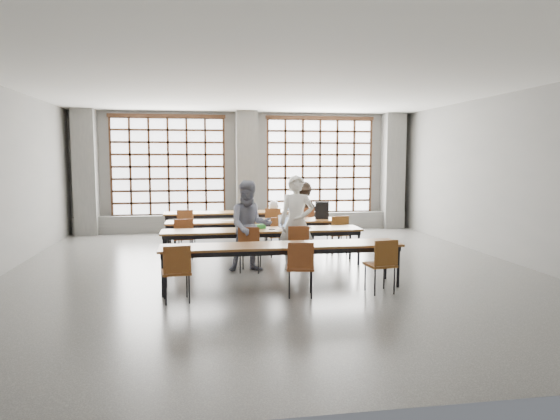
% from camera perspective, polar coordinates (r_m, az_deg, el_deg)
% --- Properties ---
extents(floor, '(11.00, 11.00, 0.00)m').
position_cam_1_polar(floor, '(9.72, -0.92, -6.83)').
color(floor, '#51514E').
rests_on(floor, ground).
extents(ceiling, '(11.00, 11.00, 0.00)m').
position_cam_1_polar(ceiling, '(9.57, -0.96, 14.05)').
color(ceiling, silver).
rests_on(ceiling, floor).
extents(wall_back, '(10.00, 0.00, 10.00)m').
position_cam_1_polar(wall_back, '(14.95, -3.94, 4.42)').
color(wall_back, slate).
rests_on(wall_back, floor).
extents(wall_front, '(10.00, 0.00, 10.00)m').
position_cam_1_polar(wall_front, '(4.13, 9.94, 0.22)').
color(wall_front, slate).
rests_on(wall_front, floor).
extents(wall_right, '(0.00, 11.00, 11.00)m').
position_cam_1_polar(wall_right, '(11.33, 25.00, 3.37)').
color(wall_right, slate).
rests_on(wall_right, floor).
extents(column_left, '(0.60, 0.55, 3.50)m').
position_cam_1_polar(column_left, '(14.95, -21.33, 4.02)').
color(column_left, '#5B5B59').
rests_on(column_left, floor).
extents(column_mid, '(0.60, 0.55, 3.50)m').
position_cam_1_polar(column_mid, '(14.67, -3.84, 4.39)').
color(column_mid, '#5B5B59').
rests_on(column_mid, floor).
extents(column_right, '(0.60, 0.55, 3.50)m').
position_cam_1_polar(column_right, '(15.74, 12.75, 4.36)').
color(column_right, '#5B5B59').
rests_on(column_right, floor).
extents(window_left, '(3.32, 0.12, 3.00)m').
position_cam_1_polar(window_left, '(14.84, -12.63, 4.85)').
color(window_left, white).
rests_on(window_left, wall_back).
extents(window_right, '(3.32, 0.12, 3.00)m').
position_cam_1_polar(window_right, '(15.24, 4.57, 5.01)').
color(window_right, white).
rests_on(window_right, wall_back).
extents(sill_ledge, '(9.80, 0.35, 0.50)m').
position_cam_1_polar(sill_ledge, '(14.87, -3.83, -1.39)').
color(sill_ledge, '#5B5B59').
rests_on(sill_ledge, floor).
extents(desk_row_a, '(4.00, 0.70, 0.73)m').
position_cam_1_polar(desk_row_a, '(13.30, -4.53, -0.47)').
color(desk_row_a, brown).
rests_on(desk_row_a, floor).
extents(desk_row_b, '(4.00, 0.70, 0.73)m').
position_cam_1_polar(desk_row_b, '(11.45, -2.93, -1.51)').
color(desk_row_b, brown).
rests_on(desk_row_b, floor).
extents(desk_row_c, '(4.00, 0.70, 0.73)m').
position_cam_1_polar(desk_row_c, '(10.03, -2.02, -2.58)').
color(desk_row_c, brown).
rests_on(desk_row_c, floor).
extents(desk_row_d, '(4.00, 0.70, 0.73)m').
position_cam_1_polar(desk_row_d, '(8.29, 0.23, -4.39)').
color(desk_row_d, brown).
rests_on(desk_row_d, floor).
extents(chair_back_left, '(0.48, 0.48, 0.88)m').
position_cam_1_polar(chair_back_left, '(12.65, -10.68, -1.47)').
color(chair_back_left, brown).
rests_on(chair_back_left, floor).
extents(chair_back_mid, '(0.49, 0.49, 0.88)m').
position_cam_1_polar(chair_back_mid, '(12.78, -0.79, -1.30)').
color(chair_back_mid, brown).
rests_on(chair_back_mid, floor).
extents(chair_back_right, '(0.51, 0.51, 0.88)m').
position_cam_1_polar(chair_back_right, '(12.93, 2.87, -1.22)').
color(chair_back_right, brown).
rests_on(chair_back_right, floor).
extents(chair_mid_left, '(0.47, 0.47, 0.88)m').
position_cam_1_polar(chair_mid_left, '(10.79, -11.00, -2.76)').
color(chair_mid_left, brown).
rests_on(chair_mid_left, floor).
extents(chair_mid_centre, '(0.52, 0.52, 0.88)m').
position_cam_1_polar(chair_mid_centre, '(10.91, -0.37, -2.56)').
color(chair_mid_centre, brown).
rests_on(chair_mid_centre, floor).
extents(chair_mid_right, '(0.45, 0.46, 0.88)m').
position_cam_1_polar(chair_mid_right, '(11.19, 6.67, -2.38)').
color(chair_mid_right, brown).
rests_on(chair_mid_right, floor).
extents(chair_front_left, '(0.51, 0.51, 0.88)m').
position_cam_1_polar(chair_front_left, '(9.40, -3.47, -3.95)').
color(chair_front_left, brown).
rests_on(chair_front_left, floor).
extents(chair_front_right, '(0.44, 0.44, 0.88)m').
position_cam_1_polar(chair_front_right, '(9.53, 2.03, -3.81)').
color(chair_front_right, brown).
rests_on(chair_front_right, floor).
extents(chair_near_left, '(0.47, 0.47, 0.88)m').
position_cam_1_polar(chair_near_left, '(7.60, -11.73, -6.45)').
color(chair_near_left, maroon).
rests_on(chair_near_left, floor).
extents(chair_near_mid, '(0.49, 0.49, 0.88)m').
position_cam_1_polar(chair_near_mid, '(7.74, 2.35, -6.10)').
color(chair_near_mid, brown).
rests_on(chair_near_mid, floor).
extents(chair_near_right, '(0.47, 0.48, 0.88)m').
position_cam_1_polar(chair_near_right, '(8.10, 11.62, -5.68)').
color(chair_near_right, brown).
rests_on(chair_near_right, floor).
extents(student_male, '(0.75, 0.59, 1.82)m').
position_cam_1_polar(student_male, '(9.60, 1.90, -1.47)').
color(student_male, white).
rests_on(student_male, floor).
extents(student_female, '(0.87, 0.70, 1.73)m').
position_cam_1_polar(student_female, '(9.47, -3.45, -1.86)').
color(student_female, navy).
rests_on(student_female, floor).
extents(student_back, '(1.11, 0.81, 1.54)m').
position_cam_1_polar(student_back, '(13.02, 2.68, -0.14)').
color(student_back, black).
rests_on(student_back, floor).
extents(laptop_front, '(0.40, 0.35, 0.26)m').
position_cam_1_polar(laptop_front, '(10.20, 0.93, -1.71)').
color(laptop_front, silver).
rests_on(laptop_front, desk_row_c).
extents(laptop_back, '(0.42, 0.38, 0.26)m').
position_cam_1_polar(laptop_back, '(13.57, 1.18, 0.21)').
color(laptop_back, '#AAAAAF').
rests_on(laptop_back, desk_row_a).
extents(mouse, '(0.10, 0.07, 0.04)m').
position_cam_1_polar(mouse, '(10.15, 3.33, -1.99)').
color(mouse, white).
rests_on(mouse, desk_row_c).
extents(green_box, '(0.27, 0.17, 0.09)m').
position_cam_1_polar(green_box, '(10.08, -2.36, -1.89)').
color(green_box, '#2D8C33').
rests_on(green_box, desk_row_c).
extents(phone, '(0.14, 0.08, 0.01)m').
position_cam_1_polar(phone, '(9.94, -0.92, -2.22)').
color(phone, black).
rests_on(phone, desk_row_c).
extents(paper_sheet_a, '(0.35, 0.30, 0.00)m').
position_cam_1_polar(paper_sheet_a, '(11.44, -5.95, -1.20)').
color(paper_sheet_a, white).
rests_on(paper_sheet_a, desk_row_b).
extents(paper_sheet_b, '(0.36, 0.34, 0.00)m').
position_cam_1_polar(paper_sheet_b, '(11.36, -4.41, -1.24)').
color(paper_sheet_b, silver).
rests_on(paper_sheet_b, desk_row_b).
extents(paper_sheet_c, '(0.31, 0.23, 0.00)m').
position_cam_1_polar(paper_sheet_c, '(11.45, -2.43, -1.17)').
color(paper_sheet_c, white).
rests_on(paper_sheet_c, desk_row_b).
extents(backpack, '(0.36, 0.27, 0.40)m').
position_cam_1_polar(backpack, '(11.74, 4.82, -0.03)').
color(backpack, black).
rests_on(backpack, desk_row_b).
extents(plastic_bag, '(0.30, 0.26, 0.29)m').
position_cam_1_polar(plastic_bag, '(13.43, -0.72, 0.50)').
color(plastic_bag, silver).
rests_on(plastic_bag, desk_row_a).
extents(red_pouch, '(0.20, 0.08, 0.06)m').
position_cam_1_polar(red_pouch, '(7.69, -11.78, -6.59)').
color(red_pouch, '#AB1519').
rests_on(red_pouch, chair_near_left).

